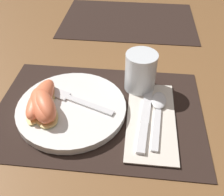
% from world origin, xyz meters
% --- Properties ---
extents(ground_plane, '(3.00, 3.00, 0.00)m').
position_xyz_m(ground_plane, '(0.00, 0.00, 0.00)').
color(ground_plane, brown).
extents(placemat, '(0.46, 0.32, 0.00)m').
position_xyz_m(placemat, '(0.00, 0.00, 0.00)').
color(placemat, black).
rests_on(placemat, ground_plane).
extents(placemat_far, '(0.46, 0.32, 0.00)m').
position_xyz_m(placemat_far, '(0.04, 0.46, 0.00)').
color(placemat_far, black).
rests_on(placemat_far, ground_plane).
extents(plate, '(0.24, 0.24, 0.02)m').
position_xyz_m(plate, '(-0.06, -0.01, 0.01)').
color(plate, white).
rests_on(plate, placemat).
extents(juice_glass, '(0.07, 0.07, 0.09)m').
position_xyz_m(juice_glass, '(0.09, 0.09, 0.05)').
color(juice_glass, silver).
rests_on(juice_glass, placemat).
extents(napkin, '(0.10, 0.23, 0.00)m').
position_xyz_m(napkin, '(0.12, -0.02, 0.01)').
color(napkin, silver).
rests_on(napkin, placemat).
extents(knife, '(0.03, 0.20, 0.01)m').
position_xyz_m(knife, '(0.10, -0.02, 0.01)').
color(knife, silver).
rests_on(knife, napkin).
extents(spoon, '(0.04, 0.17, 0.01)m').
position_xyz_m(spoon, '(0.13, 0.01, 0.01)').
color(spoon, silver).
rests_on(spoon, napkin).
extents(fork, '(0.18, 0.09, 0.00)m').
position_xyz_m(fork, '(-0.06, 0.01, 0.02)').
color(fork, silver).
rests_on(fork, plate).
extents(citrus_wedge_0, '(0.05, 0.13, 0.04)m').
position_xyz_m(citrus_wedge_0, '(-0.12, -0.01, 0.03)').
color(citrus_wedge_0, '#F4DB84').
rests_on(citrus_wedge_0, plate).
extents(citrus_wedge_1, '(0.10, 0.12, 0.04)m').
position_xyz_m(citrus_wedge_1, '(-0.11, -0.03, 0.04)').
color(citrus_wedge_1, '#F4DB84').
rests_on(citrus_wedge_1, plate).
extents(citrus_wedge_2, '(0.09, 0.10, 0.05)m').
position_xyz_m(citrus_wedge_2, '(-0.10, -0.04, 0.04)').
color(citrus_wedge_2, '#F4DB84').
rests_on(citrus_wedge_2, plate).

